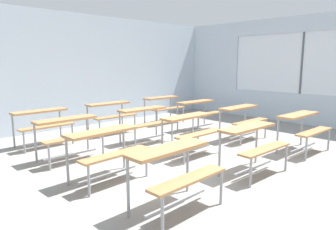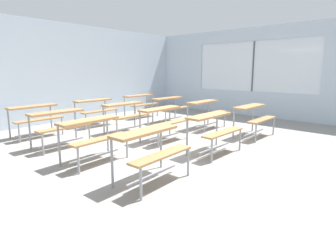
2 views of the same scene
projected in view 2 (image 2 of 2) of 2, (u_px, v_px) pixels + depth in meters
The scene contains 15 objects.
ground at pixel (169, 152), 5.24m from camera, with size 10.00×9.00×0.05m, color gray.
wall_back at pixel (56, 73), 7.89m from camera, with size 10.00×0.12×3.00m, color silver.
wall_right at pixel (271, 74), 8.61m from camera, with size 0.12×9.00×3.00m.
desk_bench_r0c0 at pixel (151, 143), 3.72m from camera, with size 1.11×0.61×0.74m.
desk_bench_r0c1 at pixel (214, 124), 5.01m from camera, with size 1.12×0.63×0.74m.
desk_bench_r0c2 at pixel (254, 113), 6.26m from camera, with size 1.12×0.63×0.74m.
desk_bench_r1c0 at pixel (93, 130), 4.53m from camera, with size 1.12×0.64×0.74m.
desk_bench_r1c1 at pixel (164, 116), 5.89m from camera, with size 1.10×0.59×0.74m.
desk_bench_r1c2 at pixel (206, 108), 7.15m from camera, with size 1.11×0.60×0.74m.
desk_bench_r2c0 at pixel (59, 120), 5.41m from camera, with size 1.10×0.60×0.74m.
desk_bench_r2c1 at pixel (126, 110), 6.71m from camera, with size 1.12×0.63×0.74m.
desk_bench_r2c2 at pixel (170, 104), 8.05m from camera, with size 1.13×0.65×0.74m.
desk_bench_r3c0 at pixel (35, 113), 6.25m from camera, with size 1.11×0.62×0.74m.
desk_bench_r3c1 at pixel (95, 106), 7.51m from camera, with size 1.11×0.61×0.74m.
desk_bench_r3c2 at pixel (141, 100), 8.89m from camera, with size 1.12×0.62×0.74m.
Camera 2 is at (-3.80, -3.30, 1.60)m, focal length 28.00 mm.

